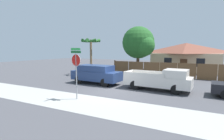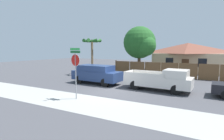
{
  "view_description": "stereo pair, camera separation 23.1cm",
  "coord_description": "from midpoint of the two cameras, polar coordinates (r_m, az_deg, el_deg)",
  "views": [
    {
      "loc": [
        6.21,
        -12.05,
        3.23
      ],
      "look_at": [
        -0.13,
        0.4,
        1.6
      ],
      "focal_mm": 28.0,
      "sensor_mm": 36.0,
      "label": 1
    },
    {
      "loc": [
        6.41,
        -11.94,
        3.23
      ],
      "look_at": [
        -0.13,
        0.4,
        1.6
      ],
      "focal_mm": 28.0,
      "sensor_mm": 36.0,
      "label": 2
    }
  ],
  "objects": [
    {
      "name": "ground_plane",
      "position": [
        13.93,
        -0.77,
        -6.75
      ],
      "size": [
        80.0,
        80.0,
        0.0
      ],
      "primitive_type": "plane",
      "color": "#47474C"
    },
    {
      "name": "wooden_fence",
      "position": [
        21.36,
        17.59,
        -0.01
      ],
      "size": [
        14.02,
        0.12,
        1.83
      ],
      "color": "brown",
      "rests_on": "ground"
    },
    {
      "name": "palm_tree",
      "position": [
        22.78,
        -7.21,
        8.39
      ],
      "size": [
        2.31,
        2.5,
        4.63
      ],
      "color": "brown",
      "rests_on": "ground"
    },
    {
      "name": "orange_pickup",
      "position": [
        14.4,
        14.94,
        -3.07
      ],
      "size": [
        5.28,
        2.18,
        1.73
      ],
      "rotation": [
        0.0,
        0.0,
        -0.06
      ],
      "color": "silver",
      "rests_on": "ground"
    },
    {
      "name": "sidewalk_strip",
      "position": [
        10.99,
        -9.68,
        -10.52
      ],
      "size": [
        36.0,
        3.2,
        0.01
      ],
      "color": "#A3A39E",
      "rests_on": "ground"
    },
    {
      "name": "stop_sign",
      "position": [
        11.49,
        -12.2,
        1.73
      ],
      "size": [
        0.88,
        0.79,
        3.34
      ],
      "rotation": [
        0.0,
        0.0,
        -0.13
      ],
      "color": "gray",
      "rests_on": "ground"
    },
    {
      "name": "red_suv",
      "position": [
        16.68,
        -5.65,
        -1.17
      ],
      "size": [
        4.88,
        2.16,
        1.77
      ],
      "rotation": [
        0.0,
        0.0,
        -0.06
      ],
      "color": "navy",
      "rests_on": "ground"
    },
    {
      "name": "house",
      "position": [
        28.42,
        22.73,
        4.04
      ],
      "size": [
        9.71,
        7.26,
        4.22
      ],
      "color": "beige",
      "rests_on": "ground"
    },
    {
      "name": "oak_tree",
      "position": [
        22.98,
        8.65,
        8.62
      ],
      "size": [
        4.34,
        4.14,
        6.22
      ],
      "color": "brown",
      "rests_on": "ground"
    }
  ]
}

